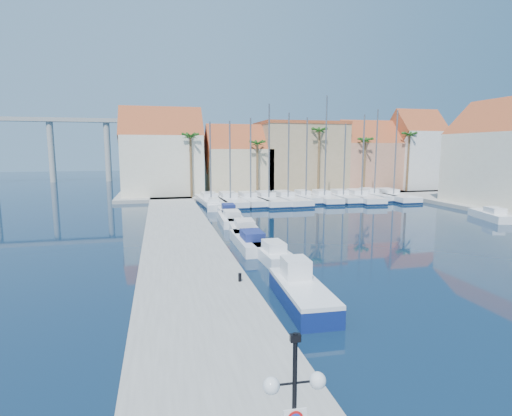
% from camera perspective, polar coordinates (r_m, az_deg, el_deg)
% --- Properties ---
extents(ground, '(260.00, 260.00, 0.00)m').
position_cam_1_polar(ground, '(21.56, 17.29, -12.39)').
color(ground, '#081A31').
rests_on(ground, ground).
extents(quay_west, '(6.00, 77.00, 0.50)m').
position_cam_1_polar(quay_west, '(31.57, -10.41, -5.02)').
color(quay_west, gray).
rests_on(quay_west, ground).
extents(shore_north, '(54.00, 16.00, 0.50)m').
position_cam_1_polar(shore_north, '(68.75, 3.84, 2.35)').
color(shore_north, gray).
rests_on(shore_north, ground).
extents(lamp_post, '(1.24, 0.37, 3.64)m').
position_cam_1_polar(lamp_post, '(8.40, 5.53, -25.09)').
color(lamp_post, black).
rests_on(lamp_post, quay_west).
extents(bollard, '(0.18, 0.18, 0.45)m').
position_cam_1_polar(bollard, '(21.67, -2.32, -9.86)').
color(bollard, black).
rests_on(bollard, quay_west).
extents(fishing_boat, '(2.22, 5.93, 2.04)m').
position_cam_1_polar(fishing_boat, '(19.96, 6.48, -11.68)').
color(fishing_boat, navy).
rests_on(fishing_boat, ground).
extents(motorboat_west_0, '(1.93, 5.51, 1.40)m').
position_cam_1_polar(motorboat_west_0, '(27.45, 2.26, -6.38)').
color(motorboat_west_0, white).
rests_on(motorboat_west_0, ground).
extents(motorboat_west_1, '(2.18, 6.71, 1.40)m').
position_cam_1_polar(motorboat_west_1, '(30.82, -0.76, -4.72)').
color(motorboat_west_1, white).
rests_on(motorboat_west_1, ground).
extents(motorboat_west_2, '(2.84, 7.23, 1.40)m').
position_cam_1_polar(motorboat_west_2, '(35.56, -1.79, -2.95)').
color(motorboat_west_2, white).
rests_on(motorboat_west_2, ground).
extents(motorboat_west_3, '(2.56, 6.98, 1.40)m').
position_cam_1_polar(motorboat_west_3, '(40.80, -3.58, -1.48)').
color(motorboat_west_3, white).
rests_on(motorboat_west_3, ground).
extents(motorboat_west_4, '(2.12, 6.03, 1.40)m').
position_cam_1_polar(motorboat_west_4, '(45.56, -4.03, -0.44)').
color(motorboat_west_4, white).
rests_on(motorboat_west_4, ground).
extents(motorboat_west_5, '(2.28, 5.86, 1.40)m').
position_cam_1_polar(motorboat_west_5, '(50.90, -6.05, 0.47)').
color(motorboat_west_5, white).
rests_on(motorboat_west_5, ground).
extents(motorboat_east_1, '(3.39, 6.35, 1.40)m').
position_cam_1_polar(motorboat_east_1, '(49.73, 30.62, -0.86)').
color(motorboat_east_1, white).
rests_on(motorboat_east_1, ground).
extents(sailboat_0, '(3.37, 10.59, 11.03)m').
position_cam_1_polar(sailboat_0, '(54.33, -6.55, 1.02)').
color(sailboat_0, white).
rests_on(sailboat_0, ground).
extents(sailboat_1, '(3.16, 11.53, 11.17)m').
position_cam_1_polar(sailboat_1, '(54.56, -3.80, 1.08)').
color(sailboat_1, white).
rests_on(sailboat_1, ground).
extents(sailboat_2, '(3.58, 10.49, 11.58)m').
position_cam_1_polar(sailboat_2, '(54.72, -0.95, 1.14)').
color(sailboat_2, white).
rests_on(sailboat_2, ground).
extents(sailboat_3, '(3.58, 11.78, 13.44)m').
position_cam_1_polar(sailboat_3, '(55.27, 1.62, 1.21)').
color(sailboat_3, white).
rests_on(sailboat_3, ground).
extents(sailboat_4, '(4.01, 11.79, 12.33)m').
position_cam_1_polar(sailboat_4, '(56.00, 4.33, 1.27)').
color(sailboat_4, white).
rests_on(sailboat_4, ground).
extents(sailboat_5, '(2.71, 8.54, 11.85)m').
position_cam_1_polar(sailboat_5, '(57.78, 6.94, 1.50)').
color(sailboat_5, white).
rests_on(sailboat_5, ground).
extents(sailboat_6, '(3.35, 10.19, 14.78)m').
position_cam_1_polar(sailboat_6, '(58.15, 9.57, 1.50)').
color(sailboat_6, white).
rests_on(sailboat_6, ground).
extents(sailboat_7, '(2.89, 9.62, 11.03)m').
position_cam_1_polar(sailboat_7, '(59.35, 12.16, 1.52)').
color(sailboat_7, white).
rests_on(sailboat_7, ground).
extents(sailboat_8, '(3.79, 11.45, 12.29)m').
position_cam_1_polar(sailboat_8, '(60.01, 14.57, 1.51)').
color(sailboat_8, white).
rests_on(sailboat_8, ground).
extents(sailboat_9, '(3.12, 9.51, 13.25)m').
position_cam_1_polar(sailboat_9, '(62.72, 16.26, 1.77)').
color(sailboat_9, white).
rests_on(sailboat_9, ground).
extents(sailboat_10, '(3.57, 11.53, 12.99)m').
position_cam_1_polar(sailboat_10, '(62.68, 18.73, 1.62)').
color(sailboat_10, white).
rests_on(sailboat_10, ground).
extents(building_0, '(12.30, 9.00, 13.50)m').
position_cam_1_polar(building_0, '(64.19, -13.25, 7.33)').
color(building_0, beige).
rests_on(building_0, shore_north).
extents(building_1, '(10.30, 8.00, 11.00)m').
position_cam_1_polar(building_1, '(65.45, -2.58, 6.48)').
color(building_1, '#C1B188').
rests_on(building_1, shore_north).
extents(building_2, '(14.20, 10.20, 11.50)m').
position_cam_1_polar(building_2, '(69.34, 6.28, 7.34)').
color(building_2, '#9A865E').
rests_on(building_2, shore_north).
extents(building_3, '(10.30, 8.00, 12.00)m').
position_cam_1_polar(building_3, '(73.43, 15.45, 6.84)').
color(building_3, tan).
rests_on(building_3, shore_north).
extents(building_4, '(8.30, 8.00, 14.00)m').
position_cam_1_polar(building_4, '(77.35, 21.73, 7.43)').
color(building_4, silver).
rests_on(building_4, shore_north).
extents(building_6, '(9.00, 14.30, 13.50)m').
position_cam_1_polar(building_6, '(59.28, 32.50, 6.16)').
color(building_6, beige).
rests_on(building_6, shore_east).
extents(palm_0, '(2.60, 2.60, 10.15)m').
position_cam_1_polar(palm_0, '(59.38, -9.36, 9.83)').
color(palm_0, brown).
rests_on(palm_0, shore_north).
extents(palm_1, '(2.60, 2.60, 9.15)m').
position_cam_1_polar(palm_1, '(60.96, 0.19, 9.01)').
color(palm_1, brown).
rests_on(palm_1, shore_north).
extents(palm_2, '(2.60, 2.60, 11.15)m').
position_cam_1_polar(palm_2, '(64.15, 9.04, 10.56)').
color(palm_2, brown).
rests_on(palm_2, shore_north).
extents(palm_3, '(2.60, 2.60, 9.65)m').
position_cam_1_polar(palm_3, '(67.59, 15.37, 9.06)').
color(palm_3, brown).
rests_on(palm_3, shore_north).
extents(palm_4, '(2.60, 2.60, 10.65)m').
position_cam_1_polar(palm_4, '(71.81, 21.07, 9.50)').
color(palm_4, brown).
rests_on(palm_4, shore_north).
extents(viaduct, '(48.00, 2.20, 14.45)m').
position_cam_1_polar(viaduct, '(103.21, -30.08, 8.83)').
color(viaduct, '#9E9E99').
rests_on(viaduct, ground).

